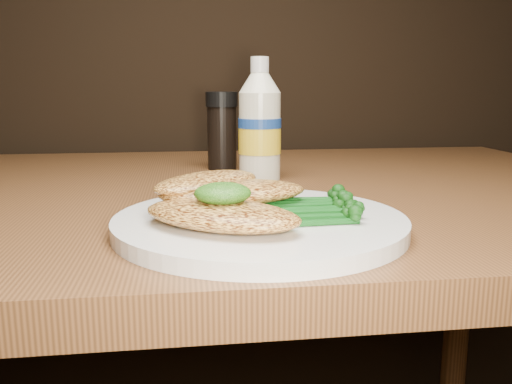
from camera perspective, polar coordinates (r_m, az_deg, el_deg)
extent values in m
cylinder|color=white|center=(0.52, 0.41, -3.31)|extent=(0.28, 0.28, 0.01)
ellipsoid|color=#EEAC4B|center=(0.47, -3.71, -2.42)|extent=(0.17, 0.15, 0.02)
ellipsoid|color=#EEAC4B|center=(0.53, -2.44, -0.03)|extent=(0.16, 0.09, 0.02)
ellipsoid|color=#EEAC4B|center=(0.55, -5.17, 1.02)|extent=(0.14, 0.14, 0.02)
ellipsoid|color=black|center=(0.47, -3.56, -0.14)|extent=(0.05, 0.05, 0.02)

